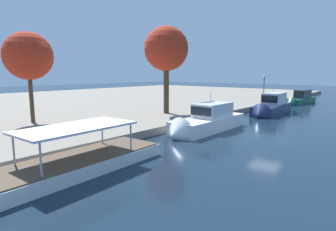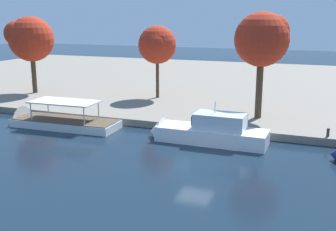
# 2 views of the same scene
# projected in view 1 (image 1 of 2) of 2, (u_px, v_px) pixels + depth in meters

# --- Properties ---
(ground_plane) EXTENTS (220.00, 220.00, 0.00)m
(ground_plane) POSITION_uv_depth(u_px,v_px,m) (266.00, 138.00, 23.70)
(ground_plane) COLOR #142333
(dock_promenade) EXTENTS (120.00, 55.00, 0.67)m
(dock_promenade) POSITION_uv_depth(u_px,v_px,m) (55.00, 104.00, 46.12)
(dock_promenade) COLOR gray
(dock_promenade) RESTS_ON ground_plane
(tour_boat_1) EXTENTS (11.67, 3.78, 3.90)m
(tour_boat_1) POSITION_uv_depth(u_px,v_px,m) (57.00, 171.00, 14.82)
(tour_boat_1) COLOR silver
(tour_boat_1) RESTS_ON ground_plane
(motor_yacht_2) EXTENTS (10.29, 2.92, 4.49)m
(motor_yacht_2) POSITION_uv_depth(u_px,v_px,m) (205.00, 123.00, 26.42)
(motor_yacht_2) COLOR white
(motor_yacht_2) RESTS_ON ground_plane
(motor_yacht_3) EXTENTS (10.47, 3.28, 4.71)m
(motor_yacht_3) POSITION_uv_depth(u_px,v_px,m) (271.00, 108.00, 37.30)
(motor_yacht_3) COLOR navy
(motor_yacht_3) RESTS_ON ground_plane
(motor_yacht_4) EXTENTS (9.96, 3.01, 4.42)m
(motor_yacht_4) POSITION_uv_depth(u_px,v_px,m) (300.00, 100.00, 49.68)
(motor_yacht_4) COLOR #14513D
(motor_yacht_4) RESTS_ON ground_plane
(mooring_bollard_1) EXTENTS (0.25, 0.25, 0.74)m
(mooring_bollard_1) POSITION_uv_depth(u_px,v_px,m) (226.00, 108.00, 35.61)
(mooring_bollard_1) COLOR #2D2D33
(mooring_bollard_1) RESTS_ON dock_promenade
(lamp_post) EXTENTS (0.40, 0.40, 4.49)m
(lamp_post) POSITION_uv_depth(u_px,v_px,m) (264.00, 85.00, 47.58)
(lamp_post) COLOR black
(lamp_post) RESTS_ON dock_promenade
(tree_1) EXTENTS (5.19, 5.19, 10.20)m
(tree_1) POSITION_uv_depth(u_px,v_px,m) (166.00, 47.00, 32.58)
(tree_1) COLOR #4C3823
(tree_1) RESTS_ON dock_promenade
(tree_3) EXTENTS (4.57, 4.74, 8.70)m
(tree_3) POSITION_uv_depth(u_px,v_px,m) (31.00, 57.00, 26.46)
(tree_3) COLOR #4C3823
(tree_3) RESTS_ON dock_promenade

